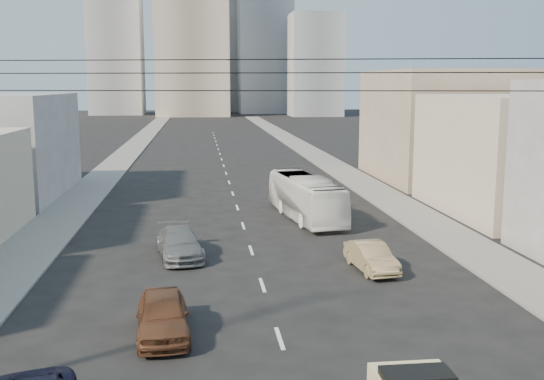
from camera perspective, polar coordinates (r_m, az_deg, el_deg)
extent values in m
cube|color=gray|center=(83.77, -12.81, 3.26)|extent=(3.50, 180.00, 0.12)
cube|color=gray|center=(84.52, 3.26, 3.54)|extent=(3.50, 180.00, 0.12)
cube|color=silver|center=(22.75, 0.69, -13.14)|extent=(0.15, 2.00, 0.01)
cube|color=silver|center=(28.34, -0.87, -8.51)|extent=(0.15, 2.00, 0.01)
cube|color=silver|center=(34.08, -1.89, -5.41)|extent=(0.15, 2.00, 0.01)
cube|color=silver|center=(39.89, -2.60, -3.21)|extent=(0.15, 2.00, 0.01)
cube|color=silver|center=(45.75, -3.13, -1.58)|extent=(0.15, 2.00, 0.01)
cube|color=silver|center=(51.64, -3.54, -0.31)|extent=(0.15, 2.00, 0.01)
cube|color=silver|center=(57.56, -3.87, 0.69)|extent=(0.15, 2.00, 0.01)
cube|color=silver|center=(63.49, -4.13, 1.51)|extent=(0.15, 2.00, 0.01)
cube|color=silver|center=(69.43, -4.35, 2.19)|extent=(0.15, 2.00, 0.01)
cube|color=silver|center=(75.38, -4.54, 2.76)|extent=(0.15, 2.00, 0.01)
cube|color=silver|center=(81.34, -4.70, 3.25)|extent=(0.15, 2.00, 0.01)
cube|color=silver|center=(87.31, -4.83, 3.67)|extent=(0.15, 2.00, 0.01)
cube|color=silver|center=(93.28, -4.95, 4.04)|extent=(0.15, 2.00, 0.01)
cube|color=silver|center=(99.25, -5.06, 4.36)|extent=(0.15, 2.00, 0.01)
cube|color=silver|center=(105.23, -5.15, 4.65)|extent=(0.15, 2.00, 0.01)
cube|color=silver|center=(111.20, -5.23, 4.90)|extent=(0.15, 2.00, 0.01)
cube|color=silver|center=(117.18, -5.31, 5.13)|extent=(0.15, 2.00, 0.01)
imported|color=white|center=(41.75, 3.03, -0.66)|extent=(3.77, 10.48, 2.85)
imported|color=brown|center=(23.01, -9.77, -10.98)|extent=(2.11, 4.60, 1.53)
imported|color=#9D855C|center=(30.65, 8.89, -5.94)|extent=(1.85, 4.19, 1.34)
imported|color=slate|center=(32.88, -8.30, -4.75)|extent=(2.78, 5.29, 1.46)
cylinder|color=black|center=(14.59, 4.07, 11.62)|extent=(23.01, 5.02, 0.02)
cylinder|color=black|center=(14.58, 4.06, 10.44)|extent=(23.01, 5.02, 0.02)
cylinder|color=black|center=(14.58, 4.04, 8.87)|extent=(23.01, 5.02, 0.02)
cube|color=beige|center=(46.71, 21.81, 2.94)|extent=(11.00, 14.00, 8.00)
cube|color=gray|center=(61.30, 15.19, 5.62)|extent=(12.00, 16.00, 10.00)
cube|color=gray|center=(184.06, -7.27, 16.01)|extent=(20.00, 20.00, 60.00)
cube|color=gray|center=(199.22, -0.66, 12.69)|extent=(16.00, 16.00, 40.00)
cube|color=gray|center=(194.41, -13.79, 11.62)|extent=(15.00, 15.00, 34.00)
cube|color=gray|center=(213.42, -4.38, 12.98)|extent=(18.00, 18.00, 44.00)
cube|color=gray|center=(180.88, 3.87, 11.09)|extent=(14.00, 14.00, 28.00)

